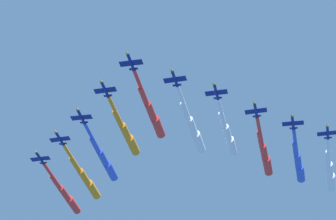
# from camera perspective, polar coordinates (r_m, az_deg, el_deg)

# --- Properties ---
(jet_lead) EXTENTS (46.72, 24.49, 3.75)m
(jet_lead) POSITION_cam_1_polar(r_m,az_deg,el_deg) (252.53, -1.47, -0.14)
(jet_lead) COLOR navy
(jet_port_inner) EXTENTS (48.81, 24.69, 3.72)m
(jet_port_inner) POSITION_cam_1_polar(r_m,az_deg,el_deg) (260.24, 2.16, -1.50)
(jet_port_inner) COLOR navy
(jet_starboard_inner) EXTENTS (44.25, 23.10, 3.73)m
(jet_starboard_inner) POSITION_cam_1_polar(r_m,az_deg,el_deg) (262.91, -3.70, -1.91)
(jet_starboard_inner) COLOR navy
(jet_port_mid) EXTENTS (43.64, 23.12, 3.72)m
(jet_port_mid) POSITION_cam_1_polar(r_m,az_deg,el_deg) (265.98, 5.18, -2.02)
(jet_port_mid) COLOR navy
(jet_starboard_mid) EXTENTS (46.66, 24.91, 3.77)m
(jet_starboard_mid) POSITION_cam_1_polar(r_m,az_deg,el_deg) (276.32, -5.64, -4.18)
(jet_starboard_mid) COLOR navy
(jet_port_outer) EXTENTS (46.78, 24.66, 3.68)m
(jet_port_outer) POSITION_cam_1_polar(r_m,az_deg,el_deg) (275.52, 8.37, -3.67)
(jet_port_outer) COLOR navy
(jet_starboard_outer) EXTENTS (48.42, 24.66, 3.70)m
(jet_starboard_outer) POSITION_cam_1_polar(r_m,az_deg,el_deg) (290.22, -7.25, -5.84)
(jet_starboard_outer) COLOR navy
(jet_trail_port) EXTENTS (45.01, 23.74, 3.79)m
(jet_trail_port) POSITION_cam_1_polar(r_m,az_deg,el_deg) (284.37, 11.25, -4.37)
(jet_trail_port) COLOR navy
(jet_trail_starboard) EXTENTS (47.86, 24.68, 3.71)m
(jet_trail_starboard) POSITION_cam_1_polar(r_m,az_deg,el_deg) (303.85, -8.94, -7.21)
(jet_trail_starboard) COLOR navy
(jet_tail_end) EXTENTS (46.03, 24.38, 3.72)m
(jet_tail_end) POSITION_cam_1_polar(r_m,az_deg,el_deg) (296.24, 13.91, -5.10)
(jet_tail_end) COLOR navy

